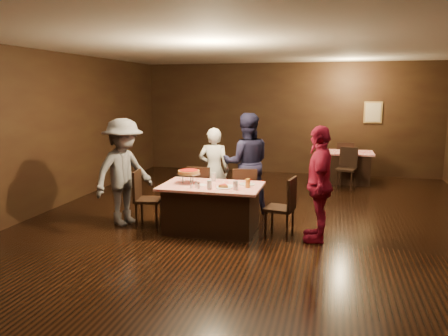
{
  "coord_description": "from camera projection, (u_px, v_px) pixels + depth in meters",
  "views": [
    {
      "loc": [
        1.22,
        -7.05,
        2.27
      ],
      "look_at": [
        -0.51,
        -0.16,
        1.0
      ],
      "focal_mm": 35.0,
      "sensor_mm": 36.0,
      "label": 1
    }
  ],
  "objects": [
    {
      "name": "chair_far_right",
      "position": [
        245.0,
        194.0,
        7.67
      ],
      "size": [
        0.48,
        0.48,
        0.95
      ],
      "primitive_type": "cube",
      "rotation": [
        0.0,
        0.0,
        3.31
      ],
      "color": "black",
      "rests_on": "ground"
    },
    {
      "name": "napkin_center",
      "position": [
        230.0,
        186.0,
        6.93
      ],
      "size": [
        0.19,
        0.19,
        0.01
      ],
      "primitive_type": "cube",
      "rotation": [
        0.0,
        0.0,
        0.21
      ],
      "color": "white",
      "rests_on": "main_table"
    },
    {
      "name": "plate_with_slice",
      "position": [
        224.0,
        187.0,
        6.76
      ],
      "size": [
        0.25,
        0.25,
        0.06
      ],
      "color": "white",
      "rests_on": "main_table"
    },
    {
      "name": "chair_far_left",
      "position": [
        202.0,
        191.0,
        7.86
      ],
      "size": [
        0.42,
        0.42,
        0.95
      ],
      "primitive_type": "cube",
      "rotation": [
        0.0,
        0.0,
        3.14
      ],
      "color": "black",
      "rests_on": "ground"
    },
    {
      "name": "chair_back_far",
      "position": [
        345.0,
        160.0,
        11.4
      ],
      "size": [
        0.44,
        0.44,
        0.95
      ],
      "primitive_type": "cube",
      "rotation": [
        0.0,
        0.0,
        3.1
      ],
      "color": "black",
      "rests_on": "ground"
    },
    {
      "name": "chair_back_near",
      "position": [
        346.0,
        168.0,
        10.16
      ],
      "size": [
        0.51,
        0.51,
        0.95
      ],
      "primitive_type": "cube",
      "rotation": [
        0.0,
        0.0,
        -0.26
      ],
      "color": "black",
      "rests_on": "ground"
    },
    {
      "name": "diner_navy_hoodie",
      "position": [
        246.0,
        163.0,
        8.1
      ],
      "size": [
        1.07,
        0.93,
        1.86
      ],
      "primitive_type": "imported",
      "rotation": [
        0.0,
        0.0,
        3.43
      ],
      "color": "black",
      "rests_on": "ground"
    },
    {
      "name": "napkin_left",
      "position": [
        202.0,
        185.0,
        6.99
      ],
      "size": [
        0.21,
        0.21,
        0.01
      ],
      "primitive_type": "cube",
      "rotation": [
        0.0,
        0.0,
        -0.35
      ],
      "color": "white",
      "rests_on": "main_table"
    },
    {
      "name": "glass_front_right",
      "position": [
        236.0,
        185.0,
        6.64
      ],
      "size": [
        0.08,
        0.08,
        0.14
      ],
      "primitive_type": "cylinder",
      "color": "silver",
      "rests_on": "main_table"
    },
    {
      "name": "diner_red_shirt",
      "position": [
        319.0,
        184.0,
        6.57
      ],
      "size": [
        0.47,
        1.05,
        1.76
      ],
      "primitive_type": "imported",
      "rotation": [
        0.0,
        0.0,
        -1.53
      ],
      "color": "maroon",
      "rests_on": "ground"
    },
    {
      "name": "back_table",
      "position": [
        345.0,
        167.0,
        10.84
      ],
      "size": [
        1.3,
        0.9,
        0.77
      ],
      "primitive_type": "cube",
      "color": "red",
      "rests_on": "ground"
    },
    {
      "name": "main_table",
      "position": [
        212.0,
        208.0,
        7.07
      ],
      "size": [
        1.6,
        1.0,
        0.77
      ],
      "primitive_type": "cube",
      "color": "#B8120C",
      "rests_on": "ground"
    },
    {
      "name": "diner_grey_knit",
      "position": [
        124.0,
        172.0,
        7.37
      ],
      "size": [
        1.08,
        1.34,
        1.81
      ],
      "primitive_type": "imported",
      "rotation": [
        0.0,
        0.0,
        1.17
      ],
      "color": "#59595E",
      "rests_on": "ground"
    },
    {
      "name": "chair_end_left",
      "position": [
        149.0,
        199.0,
        7.32
      ],
      "size": [
        0.48,
        0.48,
        0.95
      ],
      "primitive_type": "cube",
      "rotation": [
        0.0,
        0.0,
        1.73
      ],
      "color": "black",
      "rests_on": "ground"
    },
    {
      "name": "glass_amber",
      "position": [
        248.0,
        183.0,
        6.8
      ],
      "size": [
        0.08,
        0.08,
        0.14
      ],
      "primitive_type": "cylinder",
      "color": "#BF7F26",
      "rests_on": "main_table"
    },
    {
      "name": "plate_empty",
      "position": [
        247.0,
        184.0,
        7.01
      ],
      "size": [
        0.25,
        0.25,
        0.01
      ],
      "primitive_type": "cylinder",
      "color": "white",
      "rests_on": "main_table"
    },
    {
      "name": "glass_front_left",
      "position": [
        209.0,
        185.0,
        6.69
      ],
      "size": [
        0.08,
        0.08,
        0.14
      ],
      "primitive_type": "cylinder",
      "color": "silver",
      "rests_on": "main_table"
    },
    {
      "name": "condiments",
      "position": [
        195.0,
        185.0,
        6.76
      ],
      "size": [
        0.17,
        0.1,
        0.09
      ],
      "color": "silver",
      "rests_on": "main_table"
    },
    {
      "name": "glass_back",
      "position": [
        214.0,
        177.0,
        7.29
      ],
      "size": [
        0.08,
        0.08,
        0.14
      ],
      "primitive_type": "cylinder",
      "color": "silver",
      "rests_on": "main_table"
    },
    {
      "name": "pizza_stand",
      "position": [
        189.0,
        172.0,
        7.11
      ],
      "size": [
        0.38,
        0.38,
        0.22
      ],
      "color": "black",
      "rests_on": "main_table"
    },
    {
      "name": "room",
      "position": [
        257.0,
        98.0,
        7.05
      ],
      "size": [
        10.0,
        10.04,
        3.02
      ],
      "color": "black",
      "rests_on": "ground"
    },
    {
      "name": "diner_white_jacket",
      "position": [
        214.0,
        170.0,
        8.15
      ],
      "size": [
        0.61,
        0.43,
        1.59
      ],
      "primitive_type": "imported",
      "rotation": [
        0.0,
        0.0,
        3.23
      ],
      "color": "silver",
      "rests_on": "ground"
    },
    {
      "name": "chair_end_right",
      "position": [
        280.0,
        207.0,
        6.79
      ],
      "size": [
        0.48,
        0.48,
        0.95
      ],
      "primitive_type": "cube",
      "rotation": [
        0.0,
        0.0,
        -1.74
      ],
      "color": "black",
      "rests_on": "ground"
    }
  ]
}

